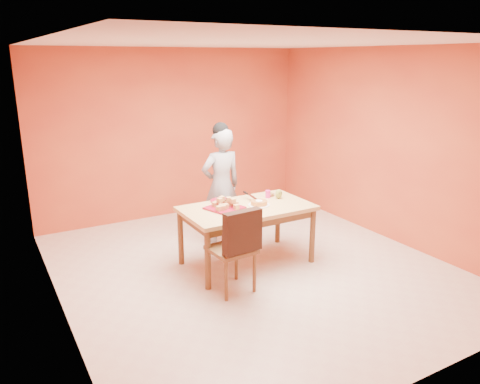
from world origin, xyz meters
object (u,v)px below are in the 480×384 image
pastry_platter (224,208)px  egg_ornament (279,194)px  magenta_glass (268,194)px  person (221,186)px  dining_table (247,214)px  dining_chair (232,248)px  checker_tin (270,195)px  red_dinner_plate (221,201)px  sponge_cake (259,203)px

pastry_platter → egg_ornament: egg_ornament is taller
egg_ornament → magenta_glass: 0.14m
person → magenta_glass: size_ratio=16.58×
dining_table → dining_chair: 0.78m
pastry_platter → checker_tin: (0.80, 0.19, 0.00)m
dining_table → egg_ornament: egg_ornament is taller
pastry_platter → magenta_glass: magenta_glass is taller
dining_chair → red_dinner_plate: (0.34, 0.91, 0.25)m
egg_ornament → dining_table: bearing=-173.9°
dining_table → red_dinner_plate: bearing=117.3°
pastry_platter → egg_ornament: 0.82m
pastry_platter → checker_tin: 0.82m
egg_ornament → magenta_glass: bearing=130.4°
dining_chair → person: size_ratio=0.62×
person → dining_chair: bearing=66.5°
person → checker_tin: person is taller
pastry_platter → red_dinner_plate: (0.11, 0.29, -0.00)m
pastry_platter → person: bearing=65.1°
red_dinner_plate → sponge_cake: (0.33, -0.39, 0.03)m
sponge_cake → egg_ornament: bearing=18.4°
sponge_cake → egg_ornament: 0.40m
red_dinner_plate → magenta_glass: magenta_glass is taller
dining_table → dining_chair: dining_chair is taller
dining_table → sponge_cake: (0.15, -0.04, 0.13)m
dining_table → egg_ornament: bearing=9.3°
dining_chair → pastry_platter: size_ratio=2.62×
dining_chair → pastry_platter: (0.23, 0.62, 0.25)m
checker_tin → pastry_platter: bearing=-166.8°
checker_tin → egg_ornament: bearing=-80.2°
pastry_platter → dining_chair: bearing=-110.6°
dining_table → sponge_cake: sponge_cake is taller
pastry_platter → sponge_cake: (0.44, -0.10, 0.02)m
dining_table → pastry_platter: pastry_platter is taller
red_dinner_plate → checker_tin: (0.69, -0.11, 0.01)m
magenta_glass → checker_tin: bearing=34.4°
pastry_platter → checker_tin: size_ratio=3.61×
person → red_dinner_plate: size_ratio=5.89×
pastry_platter → sponge_cake: size_ratio=1.85×
checker_tin → dining_chair: bearing=-142.0°
person → red_dinner_plate: (-0.26, -0.49, -0.04)m
dining_chair → person: bearing=63.1°
red_dinner_plate → magenta_glass: 0.64m
checker_tin → sponge_cake: bearing=-141.7°
dining_table → person: bearing=84.7°
person → sponge_cake: person is taller
red_dinner_plate → egg_ornament: bearing=-20.1°
person → egg_ornament: person is taller
pastry_platter → red_dinner_plate: bearing=70.2°
dining_table → checker_tin: checker_tin is taller
dining_table → pastry_platter: size_ratio=4.17×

